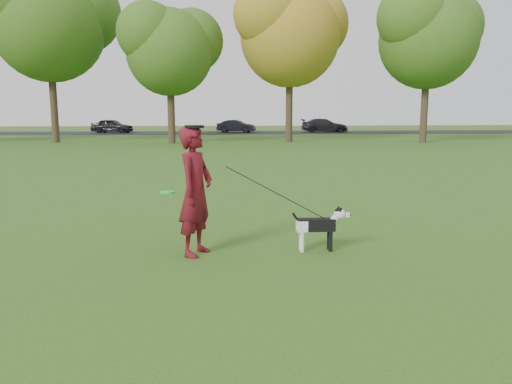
{
  "coord_description": "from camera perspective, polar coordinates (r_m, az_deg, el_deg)",
  "views": [
    {
      "loc": [
        -0.9,
        -8.18,
        2.28
      ],
      "look_at": [
        -0.31,
        -0.26,
        0.95
      ],
      "focal_mm": 35.0,
      "sensor_mm": 36.0,
      "label": 1
    }
  ],
  "objects": [
    {
      "name": "car_mid",
      "position": [
        48.24,
        -2.27,
        7.52
      ],
      "size": [
        3.85,
        2.23,
        1.2
      ],
      "primitive_type": "imported",
      "rotation": [
        0.0,
        0.0,
        1.29
      ],
      "color": "black",
      "rests_on": "road"
    },
    {
      "name": "car_left",
      "position": [
        49.23,
        -16.12,
        7.27
      ],
      "size": [
        4.09,
        2.28,
        1.32
      ],
      "primitive_type": "imported",
      "rotation": [
        0.0,
        0.0,
        1.37
      ],
      "color": "black",
      "rests_on": "road"
    },
    {
      "name": "car_right",
      "position": [
        49.29,
        7.83,
        7.55
      ],
      "size": [
        4.64,
        2.17,
        1.31
      ],
      "primitive_type": "imported",
      "rotation": [
        0.0,
        0.0,
        1.5
      ],
      "color": "black",
      "rests_on": "road"
    },
    {
      "name": "dog",
      "position": [
        8.12,
        7.39,
        -3.61
      ],
      "size": [
        0.96,
        0.19,
        0.73
      ],
      "color": "black",
      "rests_on": "ground"
    },
    {
      "name": "man",
      "position": [
        7.8,
        -6.92,
        0.08
      ],
      "size": [
        0.75,
        0.87,
        2.02
      ],
      "primitive_type": "imported",
      "rotation": [
        0.0,
        0.0,
        1.14
      ],
      "color": "#580E0C",
      "rests_on": "ground"
    },
    {
      "name": "ground",
      "position": [
        8.54,
        1.95,
        -5.98
      ],
      "size": [
        120.0,
        120.0,
        0.0
      ],
      "primitive_type": "plane",
      "color": "#285116",
      "rests_on": "ground"
    },
    {
      "name": "tree_row",
      "position": [
        34.63,
        -5.38,
        17.98
      ],
      "size": [
        51.74,
        8.86,
        12.01
      ],
      "color": "#38281C",
      "rests_on": "ground"
    },
    {
      "name": "road",
      "position": [
        48.24,
        -3.24,
        6.79
      ],
      "size": [
        120.0,
        7.0,
        0.02
      ],
      "primitive_type": "cube",
      "color": "black",
      "rests_on": "ground"
    },
    {
      "name": "man_held_items",
      "position": [
        7.84,
        2.37,
        -0.14
      ],
      "size": [
        2.67,
        0.33,
        1.54
      ],
      "color": "#1CE442",
      "rests_on": "ground"
    }
  ]
}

